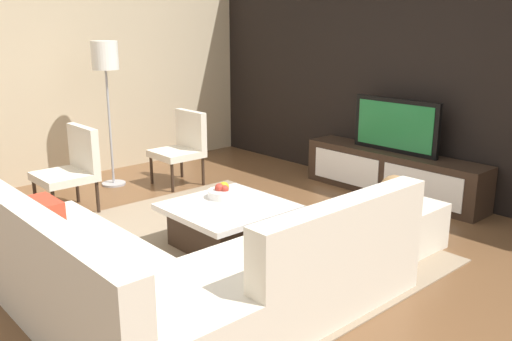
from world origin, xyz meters
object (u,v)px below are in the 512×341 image
at_px(floor_lamp, 105,66).
at_px(media_console, 392,174).
at_px(coffee_table, 228,224).
at_px(decorative_ball, 394,189).
at_px(fruit_bowl, 223,192).
at_px(accent_chair_far, 183,143).
at_px(accent_chair_near, 73,165).
at_px(television, 395,126).
at_px(sectional_couch, 173,273).
at_px(ottoman, 392,225).

bearing_deg(floor_lamp, media_console, 40.81).
relative_size(coffee_table, decorative_ball, 3.90).
bearing_deg(decorative_ball, coffee_table, -132.26).
xyz_separation_m(coffee_table, fruit_bowl, (-0.18, 0.10, 0.23)).
relative_size(floor_lamp, accent_chair_far, 1.94).
distance_m(accent_chair_near, accent_chair_far, 1.41).
height_order(television, floor_lamp, floor_lamp).
xyz_separation_m(sectional_couch, fruit_bowl, (-0.81, 1.08, 0.15)).
distance_m(sectional_couch, ottoman, 2.05).
xyz_separation_m(sectional_couch, coffee_table, (-0.62, 0.98, -0.08)).
xyz_separation_m(accent_chair_near, floor_lamp, (-0.58, 0.73, 0.92)).
xyz_separation_m(media_console, accent_chair_far, (-1.97, -1.46, 0.24)).
xyz_separation_m(accent_chair_near, decorative_ball, (2.74, 1.62, 0.03)).
bearing_deg(coffee_table, floor_lamp, 176.10).
distance_m(television, fruit_bowl, 2.25).
xyz_separation_m(accent_chair_far, decorative_ball, (2.82, 0.21, 0.03)).
bearing_deg(accent_chair_near, television, 67.22).
bearing_deg(accent_chair_far, decorative_ball, 9.44).
xyz_separation_m(media_console, fruit_bowl, (-0.28, -2.20, 0.18)).
xyz_separation_m(media_console, television, (-0.00, 0.00, 0.55)).
bearing_deg(media_console, decorative_ball, -55.67).
bearing_deg(ottoman, media_console, 124.33).
bearing_deg(television, sectional_couch, -80.91).
height_order(sectional_couch, accent_chair_far, accent_chair_far).
height_order(media_console, sectional_couch, sectional_couch).
height_order(television, decorative_ball, television).
relative_size(coffee_table, floor_lamp, 0.56).
bearing_deg(coffee_table, sectional_couch, -57.42).
bearing_deg(decorative_ball, fruit_bowl, -140.13).
height_order(sectional_couch, fruit_bowl, sectional_couch).
xyz_separation_m(television, accent_chair_far, (-1.97, -1.46, -0.31)).
distance_m(fruit_bowl, decorative_ball, 1.48).
xyz_separation_m(sectional_couch, decorative_ball, (0.33, 2.02, 0.24)).
relative_size(sectional_couch, coffee_table, 2.59).
distance_m(sectional_couch, decorative_ball, 2.06).
distance_m(media_console, decorative_ball, 1.54).
distance_m(sectional_couch, accent_chair_far, 3.09).
bearing_deg(media_console, television, 90.00).
bearing_deg(sectional_couch, accent_chair_far, 143.96).
bearing_deg(accent_chair_far, accent_chair_near, -81.59).
bearing_deg(television, accent_chair_near, -123.35).
distance_m(coffee_table, fruit_bowl, 0.31).
distance_m(coffee_table, floor_lamp, 2.67).
bearing_deg(decorative_ball, media_console, 124.33).
bearing_deg(decorative_ball, floor_lamp, -165.07).
distance_m(television, coffee_table, 2.37).
relative_size(media_console, floor_lamp, 1.28).
bearing_deg(sectional_couch, coffee_table, 122.58).
height_order(sectional_couch, coffee_table, sectional_couch).
distance_m(floor_lamp, ottoman, 3.65).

